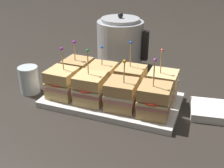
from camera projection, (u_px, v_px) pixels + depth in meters
The scene contains 13 objects.
ground_plane at pixel (112, 103), 0.86m from camera, with size 6.00×6.00×0.00m, color #2D2823.
serving_platter at pixel (112, 100), 0.86m from camera, with size 0.41×0.22×0.02m.
sandwich_front_far_left at pixel (62, 83), 0.85m from camera, with size 0.09×0.09×0.16m.
sandwich_front_center_left at pixel (90, 89), 0.81m from camera, with size 0.09×0.09×0.16m.
sandwich_front_center_right at pixel (122, 95), 0.78m from camera, with size 0.09×0.09×0.15m.
sandwich_front_far_right at pixel (154, 100), 0.75m from camera, with size 0.09×0.09×0.17m.
sandwich_back_far_left at pixel (78, 72), 0.92m from camera, with size 0.09×0.09×0.15m.
sandwich_back_center_left at pixel (102, 77), 0.89m from camera, with size 0.09×0.09×0.14m.
sandwich_back_center_right at pixel (131, 81), 0.86m from camera, with size 0.09×0.09×0.17m.
sandwich_back_far_right at pixel (162, 86), 0.83m from camera, with size 0.09×0.09×0.16m.
kettle_steel at pixel (120, 44), 1.07m from camera, with size 0.20×0.17×0.22m.
drinking_glass at pixel (29, 80), 0.91m from camera, with size 0.06×0.06×0.09m.
napkin_stack at pixel (210, 111), 0.80m from camera, with size 0.12×0.12×0.02m.
Camera 1 is at (0.27, -0.70, 0.43)m, focal length 45.00 mm.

